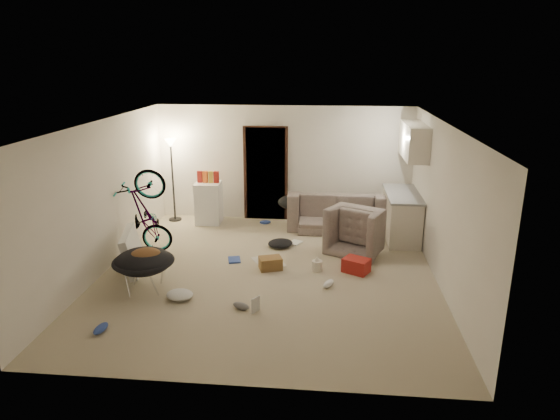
# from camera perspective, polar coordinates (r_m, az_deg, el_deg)

# --- Properties ---
(floor) EXTENTS (5.50, 6.00, 0.02)m
(floor) POSITION_cam_1_polar(r_m,az_deg,el_deg) (8.43, -1.36, -7.32)
(floor) COLOR tan
(floor) RESTS_ON ground
(ceiling) EXTENTS (5.50, 6.00, 0.02)m
(ceiling) POSITION_cam_1_polar(r_m,az_deg,el_deg) (7.74, -1.50, 9.94)
(ceiling) COLOR white
(ceiling) RESTS_ON wall_back
(wall_back) EXTENTS (5.50, 0.02, 2.50)m
(wall_back) POSITION_cam_1_polar(r_m,az_deg,el_deg) (10.90, 0.48, 5.32)
(wall_back) COLOR silver
(wall_back) RESTS_ON floor
(wall_front) EXTENTS (5.50, 0.02, 2.50)m
(wall_front) POSITION_cam_1_polar(r_m,az_deg,el_deg) (5.20, -5.46, -8.27)
(wall_front) COLOR silver
(wall_front) RESTS_ON floor
(wall_left) EXTENTS (0.02, 6.00, 2.50)m
(wall_left) POSITION_cam_1_polar(r_m,az_deg,el_deg) (8.76, -19.67, 1.37)
(wall_left) COLOR silver
(wall_left) RESTS_ON floor
(wall_right) EXTENTS (0.02, 6.00, 2.50)m
(wall_right) POSITION_cam_1_polar(r_m,az_deg,el_deg) (8.14, 18.24, 0.37)
(wall_right) COLOR silver
(wall_right) RESTS_ON floor
(doorway) EXTENTS (0.85, 0.10, 2.04)m
(doorway) POSITION_cam_1_polar(r_m,az_deg,el_deg) (10.95, -1.63, 4.14)
(doorway) COLOR black
(doorway) RESTS_ON floor
(door_trim) EXTENTS (0.97, 0.04, 2.10)m
(door_trim) POSITION_cam_1_polar(r_m,az_deg,el_deg) (10.92, -1.65, 4.11)
(door_trim) COLOR black
(door_trim) RESTS_ON floor
(floor_lamp) EXTENTS (0.28, 0.28, 1.81)m
(floor_lamp) POSITION_cam_1_polar(r_m,az_deg,el_deg) (11.01, -12.28, 5.36)
(floor_lamp) COLOR black
(floor_lamp) RESTS_ON floor
(kitchen_counter) EXTENTS (0.60, 1.50, 0.88)m
(kitchen_counter) POSITION_cam_1_polar(r_m,az_deg,el_deg) (10.19, 13.69, -0.72)
(kitchen_counter) COLOR beige
(kitchen_counter) RESTS_ON floor
(counter_top) EXTENTS (0.64, 1.54, 0.04)m
(counter_top) POSITION_cam_1_polar(r_m,az_deg,el_deg) (10.07, 13.87, 1.78)
(counter_top) COLOR gray
(counter_top) RESTS_ON kitchen_counter
(kitchen_uppers) EXTENTS (0.38, 1.40, 0.65)m
(kitchen_uppers) POSITION_cam_1_polar(r_m,az_deg,el_deg) (9.87, 15.06, 7.64)
(kitchen_uppers) COLOR beige
(kitchen_uppers) RESTS_ON wall_right
(sofa) EXTENTS (2.01, 0.79, 0.59)m
(sofa) POSITION_cam_1_polar(r_m,az_deg,el_deg) (10.56, 6.43, -0.54)
(sofa) COLOR #343B34
(sofa) RESTS_ON floor
(armchair) EXTENTS (1.28, 1.23, 0.64)m
(armchair) POSITION_cam_1_polar(r_m,az_deg,el_deg) (9.46, 9.33, -2.61)
(armchair) COLOR #343B34
(armchair) RESTS_ON floor
(bicycle) EXTENTS (1.69, 0.81, 0.95)m
(bicycle) POSITION_cam_1_polar(r_m,az_deg,el_deg) (9.41, -14.94, -2.37)
(bicycle) COLOR black
(bicycle) RESTS_ON floor
(book_asset) EXTENTS (0.29, 0.27, 0.02)m
(book_asset) POSITION_cam_1_polar(r_m,az_deg,el_deg) (7.19, -3.25, -11.75)
(book_asset) COLOR #A01E18
(book_asset) RESTS_ON floor
(mini_fridge) EXTENTS (0.54, 0.54, 0.90)m
(mini_fridge) POSITION_cam_1_polar(r_m,az_deg,el_deg) (10.91, -8.15, 0.82)
(mini_fridge) COLOR white
(mini_fridge) RESTS_ON floor
(snack_box_0) EXTENTS (0.10, 0.07, 0.30)m
(snack_box_0) POSITION_cam_1_polar(r_m,az_deg,el_deg) (10.81, -9.15, 3.65)
(snack_box_0) COLOR #A01E18
(snack_box_0) RESTS_ON mini_fridge
(snack_box_1) EXTENTS (0.11, 0.09, 0.30)m
(snack_box_1) POSITION_cam_1_polar(r_m,az_deg,el_deg) (10.78, -8.54, 3.64)
(snack_box_1) COLOR #D4551A
(snack_box_1) RESTS_ON mini_fridge
(snack_box_2) EXTENTS (0.12, 0.09, 0.30)m
(snack_box_2) POSITION_cam_1_polar(r_m,az_deg,el_deg) (10.75, -7.91, 3.63)
(snack_box_2) COLOR gold
(snack_box_2) RESTS_ON mini_fridge
(snack_box_3) EXTENTS (0.11, 0.09, 0.30)m
(snack_box_3) POSITION_cam_1_polar(r_m,az_deg,el_deg) (10.73, -7.29, 3.62)
(snack_box_3) COLOR #A01E18
(snack_box_3) RESTS_ON mini_fridge
(saucer_chair) EXTENTS (0.94, 0.94, 0.67)m
(saucer_chair) POSITION_cam_1_polar(r_m,az_deg,el_deg) (7.97, -15.29, -6.26)
(saucer_chair) COLOR silver
(saucer_chair) RESTS_ON floor
(hoodie) EXTENTS (0.61, 0.57, 0.22)m
(hoodie) POSITION_cam_1_polar(r_m,az_deg,el_deg) (7.85, -15.14, -5.04)
(hoodie) COLOR brown
(hoodie) RESTS_ON saucer_chair
(sofa_drape) EXTENTS (0.61, 0.52, 0.28)m
(sofa_drape) POSITION_cam_1_polar(r_m,az_deg,el_deg) (10.51, 1.29, 0.89)
(sofa_drape) COLOR black
(sofa_drape) RESTS_ON sofa
(tv_box) EXTENTS (0.50, 1.07, 0.69)m
(tv_box) POSITION_cam_1_polar(r_m,az_deg,el_deg) (8.79, -16.53, -4.51)
(tv_box) COLOR silver
(tv_box) RESTS_ON floor
(drink_case_a) EXTENTS (0.44, 0.37, 0.21)m
(drink_case_a) POSITION_cam_1_polar(r_m,az_deg,el_deg) (8.55, -1.10, -6.10)
(drink_case_a) COLOR brown
(drink_case_a) RESTS_ON floor
(drink_case_b) EXTENTS (0.51, 0.47, 0.24)m
(drink_case_b) POSITION_cam_1_polar(r_m,az_deg,el_deg) (8.53, 8.71, -6.27)
(drink_case_b) COLOR #A01E18
(drink_case_b) RESTS_ON floor
(juicer) EXTENTS (0.18, 0.18, 0.25)m
(juicer) POSITION_cam_1_polar(r_m,az_deg,el_deg) (8.51, 4.26, -6.26)
(juicer) COLOR beige
(juicer) RESTS_ON floor
(newspaper) EXTENTS (0.68, 0.74, 0.01)m
(newspaper) POSITION_cam_1_polar(r_m,az_deg,el_deg) (8.88, -1.31, -5.92)
(newspaper) COLOR #BAB4AB
(newspaper) RESTS_ON floor
(book_blue) EXTENTS (0.27, 0.33, 0.03)m
(book_blue) POSITION_cam_1_polar(r_m,az_deg,el_deg) (8.96, -5.24, -5.69)
(book_blue) COLOR #284093
(book_blue) RESTS_ON floor
(book_white) EXTENTS (0.31, 0.33, 0.02)m
(book_white) POSITION_cam_1_polar(r_m,az_deg,el_deg) (9.73, 1.74, -3.75)
(book_white) COLOR silver
(book_white) RESTS_ON floor
(shoe_0) EXTENTS (0.26, 0.16, 0.09)m
(shoe_0) POSITION_cam_1_polar(r_m,az_deg,el_deg) (10.81, -1.70, -1.40)
(shoe_0) COLOR #284093
(shoe_0) RESTS_ON floor
(shoe_2) EXTENTS (0.17, 0.30, 0.11)m
(shoe_2) POSITION_cam_1_polar(r_m,az_deg,el_deg) (7.14, -19.81, -12.62)
(shoe_2) COLOR #284093
(shoe_2) RESTS_ON floor
(shoe_3) EXTENTS (0.29, 0.21, 0.10)m
(shoe_3) POSITION_cam_1_polar(r_m,az_deg,el_deg) (7.31, -4.47, -10.87)
(shoe_3) COLOR slate
(shoe_3) RESTS_ON floor
(shoe_4) EXTENTS (0.24, 0.31, 0.11)m
(shoe_4) POSITION_cam_1_polar(r_m,az_deg,el_deg) (7.98, 5.56, -8.37)
(shoe_4) COLOR white
(shoe_4) RESTS_ON floor
(clothes_lump_b) EXTENTS (0.61, 0.58, 0.15)m
(clothes_lump_b) POSITION_cam_1_polar(r_m,az_deg,el_deg) (9.52, 0.04, -3.83)
(clothes_lump_b) COLOR black
(clothes_lump_b) RESTS_ON floor
(clothes_lump_c) EXTENTS (0.48, 0.43, 0.13)m
(clothes_lump_c) POSITION_cam_1_polar(r_m,az_deg,el_deg) (7.72, -11.38, -9.47)
(clothes_lump_c) COLOR silver
(clothes_lump_c) RESTS_ON floor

